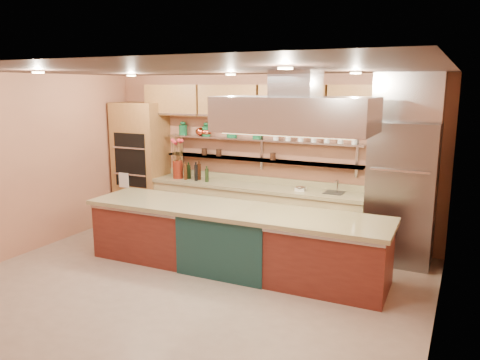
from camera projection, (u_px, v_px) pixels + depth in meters
The scene contains 21 objects.
floor at pixel (190, 286), 6.24m from camera, with size 6.00×5.00×0.02m, color gray.
ceiling at pixel (185, 70), 5.68m from camera, with size 6.00×5.00×0.02m, color black.
wall_back at pixel (265, 156), 8.16m from camera, with size 6.00×0.04×2.80m, color #B27354.
wall_front at pixel (21, 239), 3.76m from camera, with size 6.00×0.04×2.80m, color #B27354.
wall_left at pixel (24, 165), 7.26m from camera, with size 0.04×5.00×2.80m, color #B27354.
wall_right at pixel (443, 209), 4.66m from camera, with size 0.04×5.00×2.80m, color #B27354.
oven_stack at pixel (141, 163), 8.99m from camera, with size 0.95×0.64×2.30m, color olive.
refrigerator at pixel (402, 193), 6.90m from camera, with size 0.95×0.72×2.10m, color slate.
back_counter at pixel (255, 212), 8.10m from camera, with size 3.84×0.64×0.93m, color tan.
wall_shelf_lower at pixel (259, 160), 8.08m from camera, with size 3.60×0.26×0.03m, color #B0B2B7.
wall_shelf_upper at pixel (260, 140), 8.01m from camera, with size 3.60×0.26×0.03m, color #B0B2B7.
upper_cabinets at pixel (261, 101), 7.81m from camera, with size 4.60×0.36×0.55m, color olive.
range_hood at pixel (295, 114), 5.96m from camera, with size 2.00×1.00×0.45m, color #B0B2B7.
ceiling_downlights at pixel (194, 73), 5.86m from camera, with size 4.00×2.80×0.02m, color #FFE5A5.
island at pixel (233, 239), 6.71m from camera, with size 4.33×0.94×0.90m, color maroon.
flower_vase at pixel (178, 169), 8.60m from camera, with size 0.19×0.19×0.33m, color #631B0E.
oil_bottle_cluster at pixel (192, 173), 8.48m from camera, with size 0.79×0.23×0.25m, color black.
kitchen_scale at pixel (301, 188), 7.60m from camera, with size 0.16×0.12×0.09m, color beige.
bar_faucet at pixel (337, 187), 7.42m from camera, with size 0.03×0.03×0.21m, color silver.
copper_kettle at pixel (200, 132), 8.50m from camera, with size 0.18×0.18×0.14m, color #BC482B.
green_canister at pixel (233, 132), 8.21m from camera, with size 0.14×0.14×0.17m, color #104F2A.
Camera 1 is at (3.17, -4.94, 2.62)m, focal length 35.00 mm.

